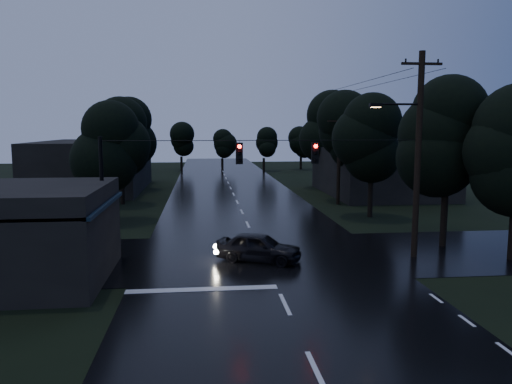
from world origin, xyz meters
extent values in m
plane|color=black|center=(0.00, 0.00, 0.00)|extent=(160.00, 160.00, 0.00)
cube|color=black|center=(0.00, 30.00, 0.00)|extent=(12.00, 120.00, 0.02)
cube|color=black|center=(0.00, 12.00, 0.00)|extent=(60.00, 9.00, 0.02)
cube|color=black|center=(-10.00, 9.00, 3.20)|extent=(6.00, 7.00, 0.12)
cube|color=black|center=(-7.00, 9.00, 3.20)|extent=(0.30, 7.00, 0.15)
cylinder|color=black|center=(-7.20, 6.00, 1.50)|extent=(0.10, 0.10, 3.00)
cylinder|color=black|center=(-7.20, 12.00, 1.50)|extent=(0.10, 0.10, 3.00)
cube|color=#FFBC66|center=(-7.05, 7.50, 2.50)|extent=(0.06, 1.60, 0.50)
cube|color=#FFBC66|center=(-7.05, 10.20, 2.50)|extent=(0.06, 1.20, 0.50)
cube|color=black|center=(14.00, 34.00, 2.20)|extent=(10.00, 14.00, 4.40)
cube|color=black|center=(-14.00, 40.00, 2.50)|extent=(10.00, 16.00, 5.00)
cylinder|color=black|center=(7.50, 11.00, 5.00)|extent=(0.30, 0.30, 10.00)
cube|color=black|center=(7.50, 11.00, 9.40)|extent=(2.00, 0.12, 0.12)
cylinder|color=black|center=(6.40, 11.00, 7.50)|extent=(2.20, 0.10, 0.10)
cube|color=black|center=(5.30, 11.00, 7.45)|extent=(0.60, 0.25, 0.18)
cube|color=#FFB266|center=(5.30, 11.00, 7.35)|extent=(0.45, 0.18, 0.03)
cylinder|color=black|center=(8.30, 28.00, 3.75)|extent=(0.30, 0.30, 7.50)
cube|color=black|center=(8.30, 28.00, 6.90)|extent=(2.00, 0.12, 0.12)
cylinder|color=black|center=(-7.50, 11.00, 3.00)|extent=(0.18, 0.18, 6.00)
cylinder|color=black|center=(0.00, 11.00, 5.80)|extent=(15.00, 0.03, 0.03)
cube|color=black|center=(-1.20, 11.00, 5.20)|extent=(0.32, 0.25, 1.00)
sphere|color=#FF0C07|center=(-1.20, 10.85, 5.20)|extent=(0.18, 0.18, 0.18)
cube|color=black|center=(2.40, 11.00, 5.20)|extent=(0.32, 0.25, 1.00)
sphere|color=#FF0C07|center=(2.40, 10.85, 5.20)|extent=(0.18, 0.18, 0.18)
cylinder|color=black|center=(10.00, 13.00, 1.40)|extent=(0.36, 0.36, 2.80)
sphere|color=black|center=(10.00, 13.00, 4.80)|extent=(4.48, 4.48, 4.48)
sphere|color=black|center=(10.00, 13.00, 6.00)|extent=(4.48, 4.48, 4.48)
sphere|color=black|center=(10.00, 13.00, 7.20)|extent=(4.48, 4.48, 4.48)
cylinder|color=black|center=(12.00, 10.00, 1.22)|extent=(0.36, 0.36, 2.45)
cylinder|color=black|center=(-9.00, 22.00, 1.22)|extent=(0.36, 0.36, 2.45)
sphere|color=black|center=(-9.00, 22.00, 4.20)|extent=(3.92, 3.92, 3.92)
sphere|color=black|center=(-9.00, 22.00, 5.25)|extent=(3.92, 3.92, 3.92)
sphere|color=black|center=(-9.00, 22.00, 6.30)|extent=(3.92, 3.92, 3.92)
cylinder|color=black|center=(-9.60, 30.00, 1.31)|extent=(0.36, 0.36, 2.62)
sphere|color=black|center=(-9.60, 30.00, 4.50)|extent=(4.20, 4.20, 4.20)
sphere|color=black|center=(-9.60, 30.00, 5.62)|extent=(4.20, 4.20, 4.20)
sphere|color=black|center=(-9.60, 30.00, 6.75)|extent=(4.20, 4.20, 4.20)
cylinder|color=black|center=(-10.20, 40.00, 1.40)|extent=(0.36, 0.36, 2.80)
sphere|color=black|center=(-10.20, 40.00, 4.80)|extent=(4.48, 4.48, 4.48)
sphere|color=black|center=(-10.20, 40.00, 6.00)|extent=(4.48, 4.48, 4.48)
sphere|color=black|center=(-10.20, 40.00, 7.20)|extent=(4.48, 4.48, 4.48)
cylinder|color=black|center=(9.00, 22.00, 1.31)|extent=(0.36, 0.36, 2.62)
sphere|color=black|center=(9.00, 22.00, 4.50)|extent=(4.20, 4.20, 4.20)
sphere|color=black|center=(9.00, 22.00, 5.62)|extent=(4.20, 4.20, 4.20)
sphere|color=black|center=(9.00, 22.00, 6.75)|extent=(4.20, 4.20, 4.20)
cylinder|color=black|center=(9.60, 30.00, 1.40)|extent=(0.36, 0.36, 2.80)
sphere|color=black|center=(9.60, 30.00, 4.80)|extent=(4.48, 4.48, 4.48)
sphere|color=black|center=(9.60, 30.00, 6.00)|extent=(4.48, 4.48, 4.48)
sphere|color=black|center=(9.60, 30.00, 7.20)|extent=(4.48, 4.48, 4.48)
cylinder|color=black|center=(10.20, 40.00, 1.49)|extent=(0.36, 0.36, 2.97)
sphere|color=black|center=(10.20, 40.00, 5.10)|extent=(4.76, 4.76, 4.76)
sphere|color=black|center=(10.20, 40.00, 6.38)|extent=(4.76, 4.76, 4.76)
sphere|color=black|center=(10.20, 40.00, 7.65)|extent=(4.76, 4.76, 4.76)
imported|color=black|center=(-0.28, 10.99, 0.70)|extent=(4.41, 3.17, 1.39)
camera|label=1|loc=(-2.91, -12.23, 6.42)|focal=35.00mm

